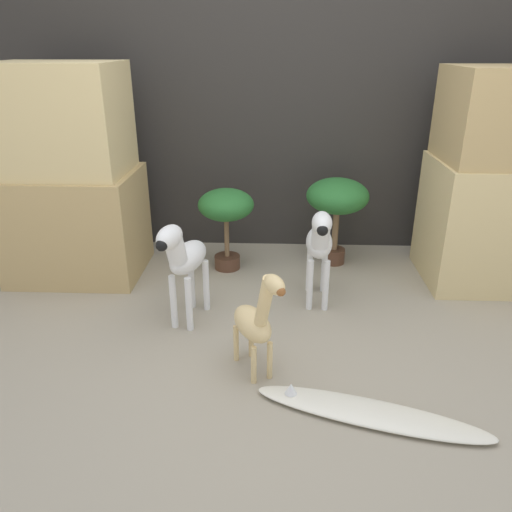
# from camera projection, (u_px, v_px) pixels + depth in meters

# --- Properties ---
(ground_plane) EXTENTS (14.00, 14.00, 0.00)m
(ground_plane) POSITION_uv_depth(u_px,v_px,m) (282.00, 376.00, 2.34)
(ground_plane) COLOR #9E937F
(wall_back) EXTENTS (6.40, 0.08, 2.20)m
(wall_back) POSITION_uv_depth(u_px,v_px,m) (283.00, 96.00, 3.48)
(wall_back) COLOR #2D2B28
(wall_back) RESTS_ON ground_plane
(rock_pillar_left) EXTENTS (0.82, 0.65, 1.34)m
(rock_pillar_left) POSITION_uv_depth(u_px,v_px,m) (70.00, 180.00, 3.17)
(rock_pillar_left) COLOR tan
(rock_pillar_left) RESTS_ON ground_plane
(rock_pillar_right) EXTENTS (0.82, 0.65, 1.32)m
(rock_pillar_right) POSITION_uv_depth(u_px,v_px,m) (502.00, 183.00, 3.07)
(rock_pillar_right) COLOR #DBC184
(rock_pillar_right) RESTS_ON ground_plane
(zebra_right) EXTENTS (0.17, 0.48, 0.62)m
(zebra_right) POSITION_uv_depth(u_px,v_px,m) (320.00, 242.00, 2.83)
(zebra_right) COLOR white
(zebra_right) RESTS_ON ground_plane
(zebra_left) EXTENTS (0.25, 0.48, 0.62)m
(zebra_left) POSITION_uv_depth(u_px,v_px,m) (183.00, 257.00, 2.63)
(zebra_left) COLOR white
(zebra_left) RESTS_ON ground_plane
(giraffe_figurine) EXTENTS (0.29, 0.41, 0.58)m
(giraffe_figurine) POSITION_uv_depth(u_px,v_px,m) (256.00, 320.00, 2.26)
(giraffe_figurine) COLOR #E0C184
(giraffe_figurine) RESTS_ON ground_plane
(potted_palm_front) EXTENTS (0.37, 0.37, 0.56)m
(potted_palm_front) POSITION_uv_depth(u_px,v_px,m) (226.00, 210.00, 3.30)
(potted_palm_front) COLOR #513323
(potted_palm_front) RESTS_ON ground_plane
(potted_palm_back) EXTENTS (0.42, 0.42, 0.61)m
(potted_palm_back) POSITION_uv_depth(u_px,v_px,m) (337.00, 200.00, 3.37)
(potted_palm_back) COLOR #513323
(potted_palm_back) RESTS_ON ground_plane
(surfboard) EXTENTS (1.00, 0.45, 0.09)m
(surfboard) POSITION_uv_depth(u_px,v_px,m) (369.00, 413.00, 2.08)
(surfboard) COLOR silver
(surfboard) RESTS_ON ground_plane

